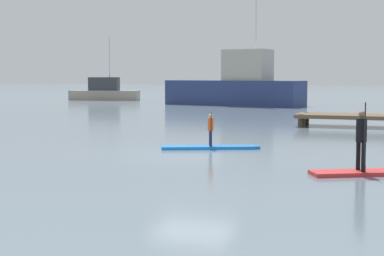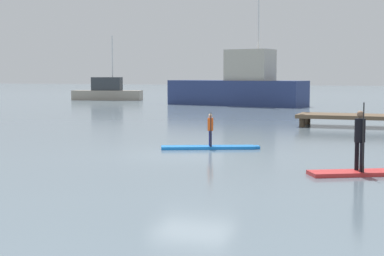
{
  "view_description": "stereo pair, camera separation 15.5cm",
  "coord_description": "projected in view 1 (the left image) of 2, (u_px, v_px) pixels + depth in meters",
  "views": [
    {
      "loc": [
        6.37,
        -18.01,
        2.52
      ],
      "look_at": [
        -0.9,
        2.37,
        0.62
      ],
      "focal_mm": 57.4,
      "sensor_mm": 36.0,
      "label": 1
    },
    {
      "loc": [
        6.51,
        -17.96,
        2.52
      ],
      "look_at": [
        -0.9,
        2.37,
        0.62
      ],
      "focal_mm": 57.4,
      "sensor_mm": 36.0,
      "label": 2
    }
  ],
  "objects": [
    {
      "name": "fishing_boat_green_midground",
      "position": [
        104.0,
        92.0,
        59.52
      ],
      "size": [
        6.93,
        3.11,
        6.2
      ],
      "color": "#9E9384",
      "rests_on": "ground"
    },
    {
      "name": "paddler_adult",
      "position": [
        361.0,
        136.0,
        15.31
      ],
      "size": [
        0.36,
        0.44,
        1.73
      ],
      "color": "black",
      "rests_on": "paddleboard_far"
    },
    {
      "name": "ground_plane",
      "position": [
        194.0,
        155.0,
        19.25
      ],
      "size": [
        240.0,
        240.0,
        0.0
      ],
      "primitive_type": "plane",
      "color": "slate"
    },
    {
      "name": "paddler_child_solo",
      "position": [
        211.0,
        128.0,
        20.65
      ],
      "size": [
        0.25,
        0.37,
        1.14
      ],
      "color": "#19194C",
      "rests_on": "paddleboard_near"
    },
    {
      "name": "paddleboard_far",
      "position": [
        372.0,
        172.0,
        15.44
      ],
      "size": [
        3.05,
        2.01,
        0.1
      ],
      "color": "red",
      "rests_on": "ground"
    },
    {
      "name": "paddleboard_near",
      "position": [
        210.0,
        147.0,
        20.72
      ],
      "size": [
        3.25,
        1.78,
        0.1
      ],
      "color": "blue",
      "rests_on": "ground"
    },
    {
      "name": "fishing_boat_white_large",
      "position": [
        237.0,
        86.0,
        49.34
      ],
      "size": [
        11.85,
        5.18,
        10.73
      ],
      "color": "navy",
      "rests_on": "ground"
    }
  ]
}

